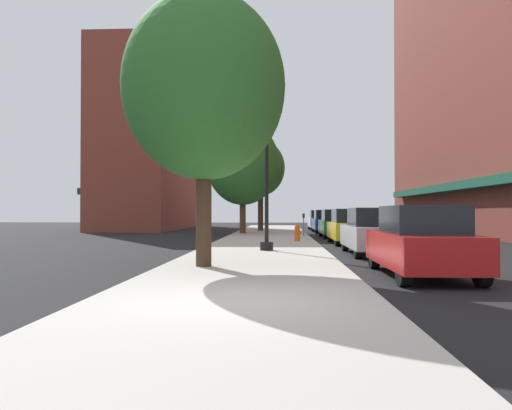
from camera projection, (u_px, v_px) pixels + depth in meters
The scene contains 15 objects.
ground_plane at pixel (344, 241), 25.61m from camera, with size 90.00×90.00×0.00m, color black.
sidewalk_slab at pixel (267, 239), 26.81m from camera, with size 4.80×50.00×0.12m, color #B7B2A8.
building_far_background at pixel (152, 147), 45.44m from camera, with size 6.80×18.00×15.00m.
lamppost at pixel (267, 166), 18.15m from camera, with size 0.48×0.48×5.90m.
fire_hydrant at pixel (297, 233), 23.70m from camera, with size 0.33×0.26×0.79m.
parking_meter_near at pixel (304, 222), 28.79m from camera, with size 0.14×0.09×1.31m.
tree_near at pixel (243, 163), 32.53m from camera, with size 4.77×4.77×7.34m.
tree_mid at pixel (261, 168), 37.28m from camera, with size 3.64×3.64×6.79m.
tree_far at pixel (204, 87), 12.84m from camera, with size 4.20×4.20×7.04m.
car_red at pixel (421, 242), 11.61m from camera, with size 1.80×4.30×1.66m.
car_silver at pixel (373, 232), 17.60m from camera, with size 1.80×4.30×1.66m.
car_yellow at pixel (350, 227), 23.42m from camera, with size 1.80×4.30×1.66m.
car_green at pixel (336, 224), 29.33m from camera, with size 1.80×4.30×1.66m.
car_blue at pixel (326, 222), 36.18m from camera, with size 1.80×4.30×1.66m.
car_white at pixel (320, 220), 41.79m from camera, with size 1.80×4.30×1.66m.
Camera 1 is at (0.73, -7.83, 1.52)m, focal length 34.93 mm.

